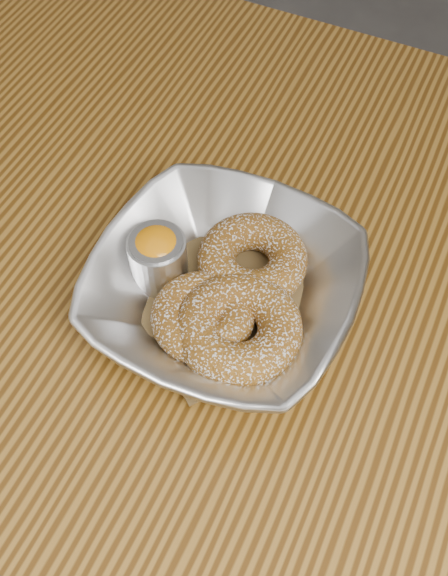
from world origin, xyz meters
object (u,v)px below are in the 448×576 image
at_px(serving_bowl, 224,290).
at_px(donut_front, 203,317).
at_px(table, 160,311).
at_px(donut_back, 252,260).
at_px(ramekin, 158,257).
at_px(donut_extra, 239,328).

distance_m(serving_bowl, donut_front, 0.03).
height_order(table, donut_back, donut_back).
bearing_deg(donut_back, table, -169.69).
bearing_deg(serving_bowl, ramekin, 179.14).
relative_size(table, donut_back, 12.38).
distance_m(serving_bowl, donut_extra, 0.04).
bearing_deg(donut_back, donut_extra, -75.40).
xyz_separation_m(table, donut_back, (0.09, 0.02, 0.13)).
xyz_separation_m(serving_bowl, donut_extra, (0.03, -0.03, 0.00)).
distance_m(donut_front, ramekin, 0.07).
bearing_deg(serving_bowl, donut_front, -99.73).
distance_m(table, serving_bowl, 0.15).
height_order(table, ramekin, ramekin).
bearing_deg(donut_back, ramekin, -152.00).
height_order(donut_back, ramekin, ramekin).
height_order(donut_back, donut_extra, donut_extra).
height_order(donut_front, donut_extra, donut_extra).
height_order(table, donut_extra, donut_extra).
height_order(donut_back, donut_front, donut_back).
relative_size(donut_front, donut_extra, 0.83).
distance_m(serving_bowl, donut_back, 0.04).
xyz_separation_m(table, serving_bowl, (0.09, -0.02, 0.13)).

